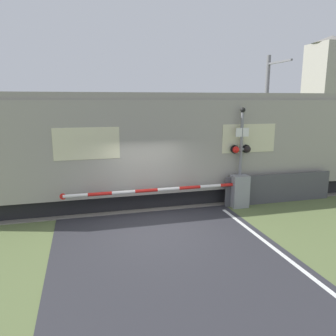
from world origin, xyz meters
TOP-DOWN VIEW (x-y plane):
  - ground_plane at (0.00, 0.00)m, footprint 80.00×80.00m
  - track_bed at (0.00, 3.09)m, footprint 36.00×3.20m
  - train at (3.85, 3.08)m, footprint 20.79×3.03m
  - crossing_barrier at (2.81, 1.23)m, footprint 6.48×0.44m
  - signal_post at (3.46, 1.37)m, footprint 0.75×0.26m
  - catenary_pole at (6.72, 5.24)m, footprint 0.20×1.90m
  - distant_building at (24.29, 22.08)m, footprint 4.27×4.27m
  - roadside_fence at (5.08, 1.34)m, footprint 4.38×0.06m

SIDE VIEW (x-z plane):
  - ground_plane at x=0.00m, z-range 0.00..0.00m
  - track_bed at x=0.00m, z-range -0.04..0.09m
  - roadside_fence at x=5.08m, z-range 0.00..1.10m
  - crossing_barrier at x=2.81m, z-range 0.06..1.22m
  - signal_post at x=3.46m, z-range 0.24..3.81m
  - train at x=3.85m, z-range 0.05..4.11m
  - catenary_pole at x=6.72m, z-range 0.15..6.03m
  - distant_building at x=24.29m, z-range 0.08..10.58m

